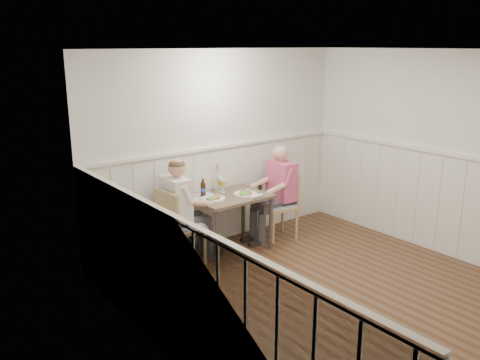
{
  "coord_description": "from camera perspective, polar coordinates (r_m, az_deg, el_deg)",
  "views": [
    {
      "loc": [
        -3.89,
        -3.23,
        2.65
      ],
      "look_at": [
        -0.13,
        1.64,
        1.0
      ],
      "focal_mm": 38.0,
      "sensor_mm": 36.0,
      "label": 1
    }
  ],
  "objects": [
    {
      "name": "dining_table",
      "position": [
        6.62,
        -1.06,
        -2.54
      ],
      "size": [
        0.98,
        0.7,
        0.75
      ],
      "color": "#4C4238",
      "rests_on": "ground"
    },
    {
      "name": "beer_glass_a",
      "position": [
        6.75,
        -2.27,
        -0.19
      ],
      "size": [
        0.08,
        0.08,
        0.2
      ],
      "color": "silver",
      "rests_on": "dining_table"
    },
    {
      "name": "room_shell",
      "position": [
        5.18,
        12.29,
        2.03
      ],
      "size": [
        4.04,
        4.54,
        2.6
      ],
      "color": "silver",
      "rests_on": "ground"
    },
    {
      "name": "chair_left",
      "position": [
        6.21,
        -7.04,
        -5.04
      ],
      "size": [
        0.51,
        0.51,
        0.98
      ],
      "color": "tan",
      "rests_on": "ground"
    },
    {
      "name": "grass_vase",
      "position": [
        6.74,
        -2.7,
        0.22
      ],
      "size": [
        0.05,
        0.05,
        0.4
      ],
      "color": "silver",
      "rests_on": "dining_table"
    },
    {
      "name": "ground_plane",
      "position": [
        5.71,
        11.43,
        -12.98
      ],
      "size": [
        4.5,
        4.5,
        0.0
      ],
      "primitive_type": "plane",
      "color": "#432717"
    },
    {
      "name": "wainscot",
      "position": [
        5.86,
        6.71,
        -4.66
      ],
      "size": [
        4.0,
        4.49,
        1.34
      ],
      "color": "silver",
      "rests_on": "ground"
    },
    {
      "name": "diner_cream",
      "position": [
        6.31,
        -6.81,
        -4.39
      ],
      "size": [
        0.63,
        0.44,
        1.35
      ],
      "color": "#3F3F47",
      "rests_on": "ground"
    },
    {
      "name": "beer_bottle",
      "position": [
        6.53,
        -4.17,
        -0.98
      ],
      "size": [
        0.07,
        0.07,
        0.24
      ],
      "color": "black",
      "rests_on": "dining_table"
    },
    {
      "name": "rolled_napkin",
      "position": [
        6.48,
        1.85,
        -1.84
      ],
      "size": [
        0.2,
        0.07,
        0.04
      ],
      "color": "white",
      "rests_on": "dining_table"
    },
    {
      "name": "beer_glass_b",
      "position": [
        6.69,
        -1.94,
        -0.4
      ],
      "size": [
        0.07,
        0.07,
        0.18
      ],
      "color": "silver",
      "rests_on": "dining_table"
    },
    {
      "name": "gingham_mat",
      "position": [
        6.58,
        -4.32,
        -1.79
      ],
      "size": [
        0.36,
        0.31,
        0.01
      ],
      "color": "#496EAB",
      "rests_on": "dining_table"
    },
    {
      "name": "plate_diner",
      "position": [
        6.41,
        -3.08,
        -2.03
      ],
      "size": [
        0.31,
        0.31,
        0.08
      ],
      "color": "white",
      "rests_on": "dining_table"
    },
    {
      "name": "man_in_pink",
      "position": [
        7.1,
        4.38,
        -2.13
      ],
      "size": [
        0.64,
        0.45,
        1.34
      ],
      "color": "#3F3F47",
      "rests_on": "ground"
    },
    {
      "name": "plate_man",
      "position": [
        6.61,
        0.61,
        -1.47
      ],
      "size": [
        0.31,
        0.31,
        0.08
      ],
      "color": "white",
      "rests_on": "dining_table"
    },
    {
      "name": "chair_right",
      "position": [
        7.15,
        4.73,
        -2.48
      ],
      "size": [
        0.52,
        0.52,
        0.94
      ],
      "color": "tan",
      "rests_on": "ground"
    }
  ]
}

